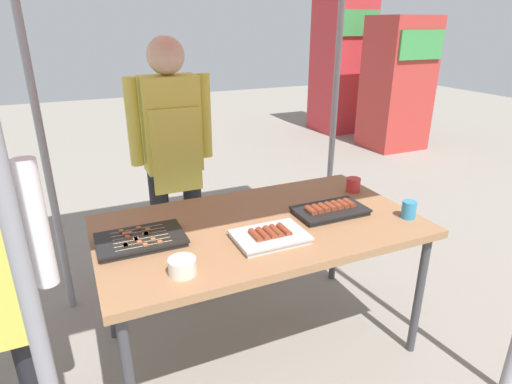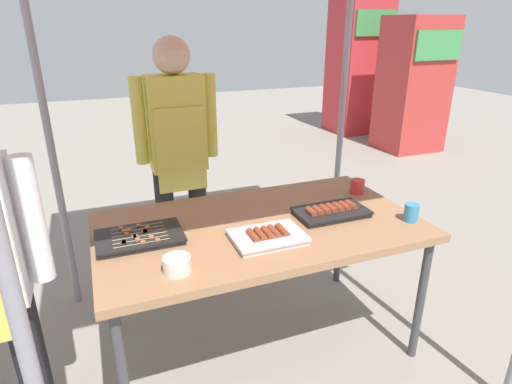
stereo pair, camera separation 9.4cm
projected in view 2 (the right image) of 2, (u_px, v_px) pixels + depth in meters
ground_plane at (259, 342)px, 2.42m from camera, size 18.00×18.00×0.00m
stall_table at (260, 233)px, 2.17m from camera, size 1.60×0.90×0.75m
tray_grilled_sausages at (331, 212)px, 2.23m from camera, size 0.38×0.22×0.06m
tray_meat_skewers at (140, 237)px, 1.97m from camera, size 0.39×0.25×0.04m
tray_pork_links at (268, 236)px, 1.97m from camera, size 0.33×0.24×0.05m
condiment_bowl at (177, 264)px, 1.72m from camera, size 0.11×0.11×0.07m
drink_cup_near_edge at (411, 213)px, 2.16m from camera, size 0.07×0.07×0.09m
drink_cup_by_wok at (357, 186)px, 2.51m from camera, size 0.08×0.08×0.08m
vendor_woman at (178, 146)px, 2.69m from camera, size 0.52×0.23×1.62m
neighbor_stall_left at (357, 65)px, 6.77m from camera, size 0.75×0.78×2.09m
neighbor_stall_right at (413, 85)px, 5.82m from camera, size 0.77×0.72×1.77m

